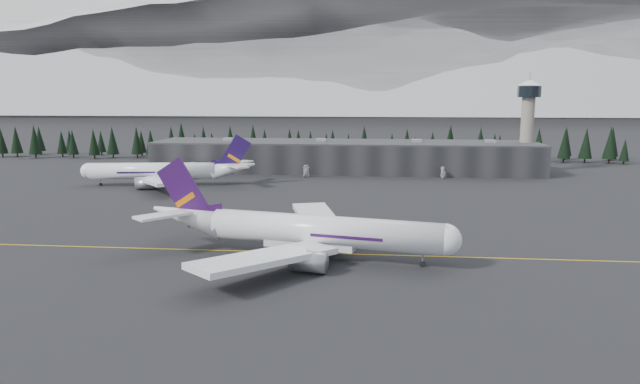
# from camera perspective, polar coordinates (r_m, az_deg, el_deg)

# --- Properties ---
(ground) EXTENTS (1400.00, 1400.00, 0.00)m
(ground) POSITION_cam_1_polar(r_m,az_deg,el_deg) (120.22, -0.95, -5.85)
(ground) COLOR black
(ground) RESTS_ON ground
(taxiline) EXTENTS (400.00, 0.40, 0.02)m
(taxiline) POSITION_cam_1_polar(r_m,az_deg,el_deg) (118.31, -1.06, -6.11)
(taxiline) COLOR gold
(taxiline) RESTS_ON ground
(terminal) EXTENTS (160.00, 30.00, 12.60)m
(terminal) POSITION_cam_1_polar(r_m,az_deg,el_deg) (241.76, 2.48, 3.59)
(terminal) COLOR black
(terminal) RESTS_ON ground
(control_tower) EXTENTS (10.00, 10.00, 37.70)m
(control_tower) POSITION_cam_1_polar(r_m,az_deg,el_deg) (250.80, 20.06, 7.16)
(control_tower) COLOR gray
(control_tower) RESTS_ON ground
(treeline) EXTENTS (360.00, 20.00, 15.00)m
(treeline) POSITION_cam_1_polar(r_m,az_deg,el_deg) (278.41, 2.91, 4.66)
(treeline) COLOR black
(treeline) RESTS_ON ground
(mountain_ridge) EXTENTS (4400.00, 900.00, 420.00)m
(mountain_ridge) POSITION_cam_1_polar(r_m,az_deg,el_deg) (1115.52, 5.06, 8.11)
(mountain_ridge) COLOR white
(mountain_ridge) RESTS_ON ground
(jet_main) EXTENTS (65.09, 59.51, 19.34)m
(jet_main) POSITION_cam_1_polar(r_m,az_deg,el_deg) (114.94, -2.29, -3.78)
(jet_main) COLOR white
(jet_main) RESTS_ON ground
(jet_parked) EXTENTS (62.03, 56.92, 18.30)m
(jet_parked) POSITION_cam_1_polar(r_m,az_deg,el_deg) (210.65, -15.01, 2.03)
(jet_parked) COLOR white
(jet_parked) RESTS_ON ground
(gse_vehicle_a) EXTENTS (3.70, 5.37, 1.36)m
(gse_vehicle_a) POSITION_cam_1_polar(r_m,az_deg,el_deg) (224.43, -1.39, 1.67)
(gse_vehicle_a) COLOR silver
(gse_vehicle_a) RESTS_ON ground
(gse_vehicle_b) EXTENTS (4.93, 3.31, 1.56)m
(gse_vehicle_b) POSITION_cam_1_polar(r_m,az_deg,el_deg) (226.41, 12.21, 1.55)
(gse_vehicle_b) COLOR silver
(gse_vehicle_b) RESTS_ON ground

